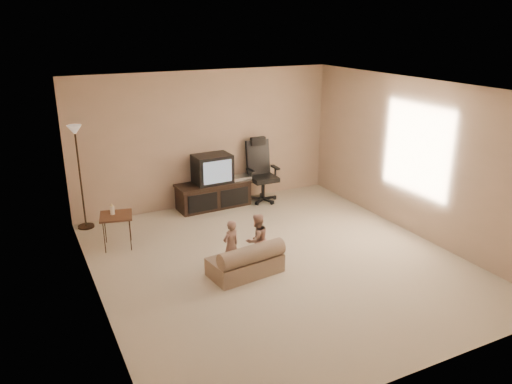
% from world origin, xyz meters
% --- Properties ---
extents(floor, '(5.50, 5.50, 0.00)m').
position_xyz_m(floor, '(0.00, 0.00, 0.00)').
color(floor, beige).
rests_on(floor, ground).
extents(room_shell, '(5.50, 5.50, 5.50)m').
position_xyz_m(room_shell, '(0.00, 0.00, 1.52)').
color(room_shell, white).
rests_on(room_shell, floor).
extents(tv_stand, '(1.43, 0.57, 1.01)m').
position_xyz_m(tv_stand, '(0.01, 2.49, 0.42)').
color(tv_stand, black).
rests_on(tv_stand, floor).
extents(office_chair, '(0.60, 0.61, 1.22)m').
position_xyz_m(office_chair, '(0.98, 2.43, 0.44)').
color(office_chair, black).
rests_on(office_chair, floor).
extents(side_table, '(0.56, 0.56, 0.71)m').
position_xyz_m(side_table, '(-1.97, 1.54, 0.51)').
color(side_table, brown).
rests_on(side_table, floor).
extents(floor_lamp, '(0.27, 0.27, 1.75)m').
position_xyz_m(floor_lamp, '(-2.30, 2.55, 1.28)').
color(floor_lamp, black).
rests_on(floor_lamp, floor).
extents(child_sofa, '(1.04, 0.67, 0.48)m').
position_xyz_m(child_sofa, '(-0.57, -0.17, 0.19)').
color(child_sofa, tan).
rests_on(child_sofa, floor).
extents(toddler_left, '(0.32, 0.27, 0.75)m').
position_xyz_m(toddler_left, '(-0.70, 0.06, 0.37)').
color(toddler_left, tan).
rests_on(toddler_left, floor).
extents(toddler_right, '(0.41, 0.29, 0.77)m').
position_xyz_m(toddler_right, '(-0.31, 0.04, 0.39)').
color(toddler_right, tan).
rests_on(toddler_right, floor).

